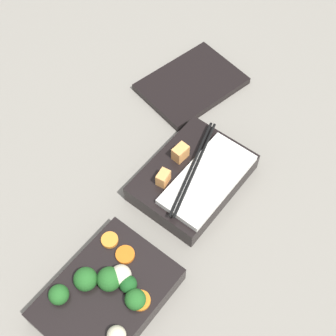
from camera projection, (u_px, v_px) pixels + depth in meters
name	position (u px, v px, depth m)	size (l,w,h in m)	color
ground_plane	(159.00, 236.00, 0.81)	(3.00, 3.00, 0.00)	gray
bento_tray_vegetable	(107.00, 294.00, 0.73)	(0.21, 0.15, 0.07)	black
bento_tray_rice	(194.00, 178.00, 0.85)	(0.21, 0.15, 0.07)	black
bento_lid	(191.00, 84.00, 1.00)	(0.21, 0.15, 0.02)	black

